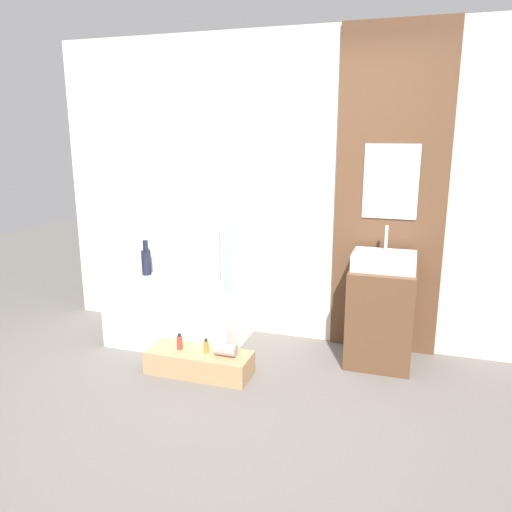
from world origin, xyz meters
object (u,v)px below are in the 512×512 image
Objects in this scene: vase_tall_dark at (146,261)px; vase_round_light at (158,271)px; sink at (384,261)px; wooden_step_bench at (199,362)px; bottle_soap_secondary at (206,347)px; bathtub at (180,313)px; bottle_soap_primary at (180,342)px.

vase_tall_dark is 3.49× the size of vase_round_light.
sink is at bearing -4.80° from vase_round_light.
vase_tall_dark reaches higher than wooden_step_bench.
vase_tall_dark is (-2.17, 0.18, -0.21)m from sink.
vase_round_light is at bearing -1.74° from vase_tall_dark.
vase_round_light is (-2.04, 0.17, -0.30)m from sink.
bottle_soap_secondary is at bearing 0.00° from wooden_step_bench.
wooden_step_bench is 1.20m from vase_round_light.
bathtub reaches higher than bottle_soap_secondary.
bottle_soap_primary is at bearing -52.90° from vase_round_light.
bathtub is at bearing -36.41° from vase_round_light.
bathtub is at bearing -177.23° from sink.
vase_tall_dark is 2.93× the size of bottle_soap_secondary.
vase_round_light is 1.19m from bottle_soap_secondary.
bathtub is 0.61m from bottle_soap_primary.
bathtub reaches higher than wooden_step_bench.
bottle_soap_primary is at bearing -64.39° from bathtub.
vase_round_light is at bearing 175.20° from sink.
bottle_soap_secondary is (0.06, 0.00, 0.14)m from wooden_step_bench.
bottle_soap_secondary is at bearing -40.37° from vase_tall_dark.
vase_round_light reaches higher than wooden_step_bench.
bottle_soap_primary is (0.26, -0.55, -0.01)m from bathtub.
vase_round_light is 0.75× the size of bottle_soap_primary.
vase_tall_dark is at bearing 178.26° from vase_round_light.
sink is 2.18m from vase_tall_dark.
sink is (1.28, 0.63, 0.74)m from wooden_step_bench.
sink is 2.07m from vase_round_light.
vase_round_light reaches higher than bathtub.
bottle_soap_primary reaches higher than wooden_step_bench.
vase_tall_dark reaches higher than bathtub.
bathtub is 0.71m from wooden_step_bench.
bottle_soap_secondary is (0.22, 0.00, -0.01)m from bottle_soap_primary.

